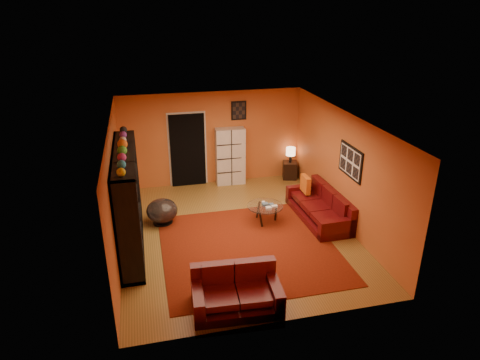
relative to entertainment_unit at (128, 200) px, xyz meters
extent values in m
plane|color=brown|center=(2.27, 0.00, -1.05)|extent=(6.00, 6.00, 0.00)
plane|color=white|center=(2.27, 0.00, 1.55)|extent=(6.00, 6.00, 0.00)
plane|color=#C35F2A|center=(2.27, 3.00, 0.25)|extent=(6.00, 0.00, 6.00)
plane|color=#C35F2A|center=(2.27, -3.00, 0.25)|extent=(6.00, 0.00, 6.00)
plane|color=#C35F2A|center=(-0.23, 0.00, 0.25)|extent=(0.00, 6.00, 6.00)
plane|color=#C35F2A|center=(4.78, 0.00, 0.25)|extent=(0.00, 6.00, 6.00)
cube|color=#561609|center=(2.38, -0.70, -1.04)|extent=(3.60, 3.60, 0.01)
cube|color=black|center=(1.57, 2.96, -0.03)|extent=(0.95, 0.10, 2.04)
cube|color=black|center=(4.75, -0.30, 0.55)|extent=(0.03, 1.00, 0.70)
cube|color=black|center=(3.02, 2.98, 1.00)|extent=(0.42, 0.03, 0.52)
cube|color=black|center=(0.00, 0.00, 0.00)|extent=(0.45, 3.00, 2.10)
imported|color=black|center=(0.05, 0.04, -0.08)|extent=(0.85, 0.11, 0.49)
cube|color=#46090D|center=(4.32, 0.20, -0.89)|extent=(0.93, 2.15, 0.32)
cube|color=#46090D|center=(4.67, 0.21, -0.62)|extent=(0.25, 2.12, 0.85)
cube|color=#46090D|center=(4.36, -0.77, -0.74)|extent=(0.87, 0.21, 0.62)
cube|color=#46090D|center=(4.29, 1.17, -0.74)|extent=(0.87, 0.21, 0.62)
cube|color=#46090D|center=(4.30, -0.39, -0.58)|extent=(0.66, 0.59, 0.12)
cube|color=#46090D|center=(4.29, 0.19, -0.58)|extent=(0.66, 0.59, 0.12)
cube|color=#46090D|center=(4.27, 0.78, -0.58)|extent=(0.66, 0.59, 0.12)
cube|color=#46090D|center=(1.70, -2.50, -0.89)|extent=(1.53, 0.98, 0.32)
cube|color=#46090D|center=(1.73, -2.15, -0.62)|extent=(1.49, 0.28, 0.85)
cube|color=#46090D|center=(2.35, -2.54, -0.74)|extent=(0.24, 0.90, 0.62)
cube|color=#46090D|center=(1.06, -2.46, -0.74)|extent=(0.24, 0.90, 0.62)
cube|color=#46090D|center=(1.98, -2.56, -0.58)|extent=(0.58, 0.70, 0.12)
cube|color=#46090D|center=(1.42, -2.52, -0.58)|extent=(0.58, 0.70, 0.12)
cube|color=orange|center=(4.22, 0.85, -0.42)|extent=(0.12, 0.42, 0.42)
cylinder|color=silver|center=(3.03, 0.33, -0.63)|extent=(0.84, 0.84, 0.02)
cylinder|color=black|center=(3.29, 0.29, -0.84)|extent=(0.05, 0.05, 0.40)
cylinder|color=black|center=(2.94, 0.57, -0.84)|extent=(0.05, 0.05, 0.40)
cylinder|color=black|center=(2.87, 0.13, -0.84)|extent=(0.05, 0.05, 0.40)
cube|color=silver|center=(2.74, 2.80, -0.24)|extent=(0.82, 0.39, 1.61)
cylinder|color=black|center=(0.69, 0.83, -1.03)|extent=(0.44, 0.44, 0.03)
cylinder|color=black|center=(0.69, 0.83, -0.95)|extent=(0.06, 0.06, 0.15)
ellipsoid|color=#3A3334|center=(0.69, 0.83, -0.73)|extent=(0.72, 0.72, 0.54)
cube|color=black|center=(4.50, 2.75, -0.80)|extent=(0.49, 0.49, 0.50)
cylinder|color=black|center=(4.50, 2.75, -0.44)|extent=(0.08, 0.08, 0.21)
cylinder|color=#FCC48B|center=(4.50, 2.75, -0.22)|extent=(0.27, 0.27, 0.23)
camera|label=1|loc=(0.41, -8.22, 3.78)|focal=32.00mm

